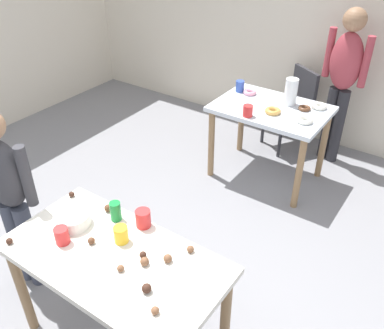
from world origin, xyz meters
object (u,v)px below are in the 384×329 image
at_px(dining_table_near, 115,270).
at_px(pitcher_far, 291,92).
at_px(chair_far_table, 294,104).
at_px(soda_can, 116,211).
at_px(person_adult_far, 343,75).
at_px(dining_table_far, 270,119).
at_px(mixing_bowl, 73,219).
at_px(person_girl_near, 8,191).

xyz_separation_m(dining_table_near, pitcher_far, (-0.00, 2.32, 0.23)).
relative_size(chair_far_table, soda_can, 7.13).
bearing_deg(person_adult_far, dining_table_near, -95.90).
distance_m(dining_table_near, pitcher_far, 2.34).
distance_m(dining_table_far, pitcher_far, 0.30).
relative_size(person_adult_far, pitcher_far, 6.31).
bearing_deg(dining_table_near, soda_can, 130.01).
bearing_deg(chair_far_table, dining_table_far, -86.56).
bearing_deg(chair_far_table, mixing_bowl, -94.40).
xyz_separation_m(dining_table_near, dining_table_far, (-0.11, 2.18, -0.01)).
distance_m(dining_table_near, mixing_bowl, 0.40).
bearing_deg(dining_table_far, mixing_bowl, -96.97).
relative_size(chair_far_table, pitcher_far, 3.54).
distance_m(person_adult_far, mixing_bowl, 2.88).
xyz_separation_m(dining_table_near, soda_can, (-0.19, 0.23, 0.17)).
bearing_deg(pitcher_far, soda_can, -95.21).
bearing_deg(chair_far_table, person_adult_far, -3.12).
bearing_deg(dining_table_near, person_adult_far, 84.10).
height_order(dining_table_near, person_girl_near, person_girl_near).
bearing_deg(chair_far_table, dining_table_near, -86.95).
xyz_separation_m(person_adult_far, soda_can, (-0.49, -2.63, -0.12)).
distance_m(dining_table_near, soda_can, 0.35).
distance_m(chair_far_table, person_adult_far, 0.63).
height_order(chair_far_table, soda_can, soda_can).
relative_size(dining_table_far, person_girl_near, 0.75).
relative_size(person_girl_near, soda_can, 11.13).
xyz_separation_m(chair_far_table, mixing_bowl, (-0.22, -2.83, 0.29)).
bearing_deg(mixing_bowl, dining_table_far, 83.03).
relative_size(dining_table_near, pitcher_far, 5.06).
bearing_deg(pitcher_far, chair_far_table, 105.28).
height_order(person_adult_far, pitcher_far, person_adult_far).
relative_size(mixing_bowl, soda_can, 1.71).
xyz_separation_m(person_girl_near, pitcher_far, (0.90, 2.33, 0.07)).
bearing_deg(dining_table_near, mixing_bowl, 171.78).
distance_m(person_girl_near, pitcher_far, 2.49).
bearing_deg(pitcher_far, mixing_bowl, -99.23).
height_order(person_girl_near, pitcher_far, person_girl_near).
distance_m(mixing_bowl, soda_can, 0.25).
height_order(dining_table_far, mixing_bowl, mixing_bowl).
bearing_deg(soda_can, dining_table_far, 87.61).
bearing_deg(dining_table_near, pitcher_far, 90.05).
relative_size(dining_table_far, mixing_bowl, 4.88).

